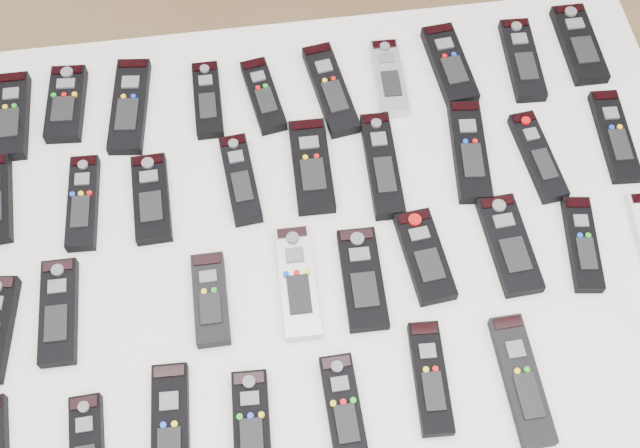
{
  "coord_description": "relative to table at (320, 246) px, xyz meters",
  "views": [
    {
      "loc": [
        -0.02,
        -0.48,
        1.91
      ],
      "look_at": [
        0.06,
        0.12,
        0.8
      ],
      "focal_mm": 45.0,
      "sensor_mm": 36.0,
      "label": 1
    }
  ],
  "objects": [
    {
      "name": "ground",
      "position": [
        -0.06,
        -0.12,
        -0.72
      ],
      "size": [
        4.0,
        4.0,
        0.0
      ],
      "primitive_type": "plane",
      "color": "#956B4B",
      "rests_on": "ground"
    },
    {
      "name": "table",
      "position": [
        0.0,
        0.0,
        0.0
      ],
      "size": [
        1.25,
        0.88,
        0.78
      ],
      "color": "white",
      "rests_on": "ground"
    },
    {
      "name": "remote_0",
      "position": [
        -0.49,
        0.28,
        0.07
      ],
      "size": [
        0.05,
        0.17,
        0.02
      ],
      "primitive_type": "cube",
      "rotation": [
        0.0,
        0.0,
        -0.0
      ],
      "color": "black",
      "rests_on": "table"
    },
    {
      "name": "remote_1",
      "position": [
        -0.4,
        0.3,
        0.07
      ],
      "size": [
        0.07,
        0.15,
        0.02
      ],
      "primitive_type": "cube",
      "rotation": [
        0.0,
        0.0,
        -0.08
      ],
      "color": "black",
      "rests_on": "table"
    },
    {
      "name": "remote_2",
      "position": [
        -0.29,
        0.28,
        0.07
      ],
      "size": [
        0.08,
        0.2,
        0.02
      ],
      "primitive_type": "cube",
      "rotation": [
        0.0,
        0.0,
        -0.11
      ],
      "color": "black",
      "rests_on": "table"
    },
    {
      "name": "remote_3",
      "position": [
        -0.16,
        0.27,
        0.07
      ],
      "size": [
        0.05,
        0.15,
        0.02
      ],
      "primitive_type": "cube",
      "rotation": [
        0.0,
        0.0,
        -0.0
      ],
      "color": "black",
      "rests_on": "table"
    },
    {
      "name": "remote_4",
      "position": [
        -0.06,
        0.27,
        0.07
      ],
      "size": [
        0.07,
        0.16,
        0.02
      ],
      "primitive_type": "cube",
      "rotation": [
        0.0,
        0.0,
        0.16
      ],
      "color": "black",
      "rests_on": "table"
    },
    {
      "name": "remote_5",
      "position": [
        0.05,
        0.27,
        0.07
      ],
      "size": [
        0.08,
        0.2,
        0.02
      ],
      "primitive_type": "cube",
      "rotation": [
        0.0,
        0.0,
        0.15
      ],
      "color": "black",
      "rests_on": "table"
    },
    {
      "name": "remote_6",
      "position": [
        0.16,
        0.28,
        0.07
      ],
      "size": [
        0.05,
        0.16,
        0.02
      ],
      "primitive_type": "cube",
      "rotation": [
        0.0,
        0.0,
        -0.03
      ],
      "color": "#B7B7BC",
      "rests_on": "table"
    },
    {
      "name": "remote_7",
      "position": [
        0.27,
        0.29,
        0.07
      ],
      "size": [
        0.07,
        0.17,
        0.02
      ],
      "primitive_type": "cube",
      "rotation": [
        0.0,
        0.0,
        0.09
      ],
      "color": "black",
      "rests_on": "table"
    },
    {
      "name": "remote_8",
      "position": [
        0.4,
        0.29,
        0.07
      ],
      "size": [
        0.06,
        0.18,
        0.02
      ],
      "primitive_type": "cube",
      "rotation": [
        0.0,
        0.0,
        -0.05
      ],
      "color": "black",
      "rests_on": "table"
    },
    {
      "name": "remote_9",
      "position": [
        0.51,
        0.31,
        0.07
      ],
      "size": [
        0.06,
        0.17,
        0.02
      ],
      "primitive_type": "cube",
      "rotation": [
        0.0,
        0.0,
        -0.0
      ],
      "color": "black",
      "rests_on": "table"
    },
    {
      "name": "remote_11",
      "position": [
        -0.37,
        0.09,
        0.07
      ],
      "size": [
        0.05,
        0.17,
        0.02
      ],
      "primitive_type": "cube",
      "rotation": [
        0.0,
        0.0,
        -0.04
      ],
      "color": "black",
      "rests_on": "table"
    },
    {
      "name": "remote_12",
      "position": [
        -0.26,
        0.09,
        0.07
      ],
      "size": [
        0.06,
        0.16,
        0.02
      ],
      "primitive_type": "cube",
      "rotation": [
        0.0,
        0.0,
        0.03
      ],
      "color": "black",
      "rests_on": "table"
    },
    {
      "name": "remote_13",
      "position": [
        -0.12,
        0.1,
        0.07
      ],
      "size": [
        0.06,
        0.17,
        0.02
      ],
      "primitive_type": "cube",
      "rotation": [
        0.0,
        0.0,
        0.09
      ],
      "color": "black",
      "rests_on": "table"
    },
    {
      "name": "remote_14",
      "position": [
        0.0,
        0.11,
        0.07
      ],
      "size": [
        0.06,
        0.18,
        0.02
      ],
      "primitive_type": "cube",
      "rotation": [
        0.0,
        0.0,
        -0.02
      ],
      "color": "black",
      "rests_on": "table"
    },
    {
      "name": "remote_15",
      "position": [
        0.12,
        0.1,
        0.07
      ],
      "size": [
        0.05,
        0.2,
        0.02
      ],
      "primitive_type": "cube",
      "rotation": [
        0.0,
        0.0,
        -0.03
      ],
      "color": "black",
      "rests_on": "table"
    },
    {
      "name": "remote_16",
      "position": [
        0.27,
        0.11,
        0.07
      ],
      "size": [
        0.07,
        0.19,
        0.02
      ],
      "primitive_type": "cube",
      "rotation": [
        0.0,
        0.0,
        -0.1
      ],
      "color": "black",
      "rests_on": "table"
    },
    {
      "name": "remote_17",
      "position": [
        0.38,
        0.08,
        0.07
      ],
      "size": [
        0.06,
        0.17,
        0.02
      ],
      "primitive_type": "cube",
      "rotation": [
        0.0,
        0.0,
        0.1
      ],
      "color": "black",
      "rests_on": "table"
    },
    {
      "name": "remote_18",
      "position": [
        0.52,
        0.11,
        0.07
      ],
      "size": [
        0.06,
        0.18,
        0.02
      ],
      "primitive_type": "cube",
      "rotation": [
        0.0,
        0.0,
        -0.06
      ],
      "color": "black",
      "rests_on": "table"
    },
    {
      "name": "remote_20",
      "position": [
        -0.41,
        -0.09,
        0.07
      ],
      "size": [
        0.05,
        0.17,
        0.02
      ],
      "primitive_type": "cube",
      "rotation": [
        0.0,
        0.0,
        -0.01
      ],
      "color": "black",
      "rests_on": "table"
    },
    {
      "name": "remote_21",
      "position": [
        -0.18,
        -0.1,
        0.07
      ],
      "size": [
        0.05,
        0.15,
        0.02
      ],
      "primitive_type": "cube",
      "rotation": [
        0.0,
        0.0,
        0.0
      ],
      "color": "black",
      "rests_on": "table"
    },
    {
      "name": "remote_22",
      "position": [
        -0.05,
        -0.09,
        0.07
      ],
      "size": [
        0.06,
        0.18,
        0.02
      ],
      "primitive_type": "cube",
      "rotation": [
        0.0,
        0.0,
        -0.01
      ],
      "color": "#B7B7BC",
      "rests_on": "table"
    },
    {
      "name": "remote_23",
      "position": [
        0.05,
        -0.1,
        0.07
      ],
      "size": [
        0.06,
        0.17,
        0.02
      ],
      "primitive_type": "cube",
      "rotation": [
        0.0,
        0.0,
        -0.02
      ],
      "color": "black",
      "rests_on": "table"
    },
    {
      "name": "remote_24",
      "position": [
        0.15,
        -0.07,
        0.07
      ],
      "size": [
        0.07,
        0.16,
        0.02
      ],
      "primitive_type": "cube",
      "rotation": [
        0.0,
        0.0,
        0.1
      ],
      "color": "black",
      "rests_on": "table"
    },
    {
      "name": "remote_25",
      "position": [
        0.29,
        -0.07,
        0.07
      ],
      "size": [
        0.07,
        0.17,
        0.02
      ],
      "primitive_type": "cube",
      "rotation": [
        0.0,
        0.0,
        0.05
      ],
      "color": "black",
      "rests_on": "table"
    },
    {
      "name": "remote_26",
      "position": [
        0.4,
        -0.08,
        0.07
      ],
      "size": [
        0.06,
        0.16,
        0.02
      ],
      "primitive_type": "cube",
      "rotation": [
        0.0,
        0.0,
        -0.14
      ],
      "color": "black",
      "rests_on": "table"
    },
    {
      "name": "remote_30",
      "position": [
        -0.25,
        -0.3,
        0.07
      ],
      "size": [
        0.06,
        0.2,
        0.02
      ],
      "primitive_type": "cube",
      "rotation": [
        0.0,
        0.0,
        -0.04
      ],
      "color": "black",
      "rests_on": "table"
    },
    {
      "name": "remote_31",
      "position": [
        -0.14,
        -0.3,
        0.07
      ],
      "size": [
        0.06,
        0.15,
        0.02
      ],
      "primitive_type": "cube",
      "rotation": [
        0.0,
        0.0,
        -0.05
      ],
      "color": "black",
      "rests_on": "table"
    },
    {
      "name": "remote_32",
      "position": [
        -0.01,
        -0.3,
        0.07
      ],
      "size": [
        0.05,
        0.16,
        0.02
      ],
      "primitive_type": "cube",
      "rotation": [
        0.0,
        0.0,
        0.02
      ],
      "color": "black",
      "rests_on": "table"
    },
    {
      "name": "remote_33",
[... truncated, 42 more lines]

